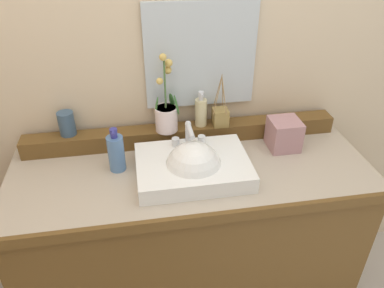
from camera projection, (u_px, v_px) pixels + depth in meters
wall_back at (177, 33)px, 1.62m from camera, size 3.20×0.20×2.67m
vanity_cabinet at (192, 243)px, 1.78m from camera, size 1.50×0.57×0.89m
back_ledge at (183, 134)px, 1.71m from camera, size 1.41×0.09×0.08m
sink_basin at (194, 168)px, 1.49m from camera, size 0.45×0.33×0.26m
potted_plant at (166, 113)px, 1.62m from camera, size 0.11×0.10×0.35m
soap_dispenser at (201, 112)px, 1.66m from camera, size 0.05×0.06×0.16m
tumbler_cup at (67, 124)px, 1.60m from camera, size 0.07×0.07×0.11m
reed_diffuser at (220, 117)px, 1.68m from camera, size 0.07×0.07×0.24m
lotion_bottle at (116, 152)px, 1.50m from camera, size 0.07×0.07×0.19m
tissue_box at (284, 134)px, 1.65m from camera, size 0.13×0.13×0.14m
mirror at (201, 56)px, 1.58m from camera, size 0.48×0.02×0.45m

